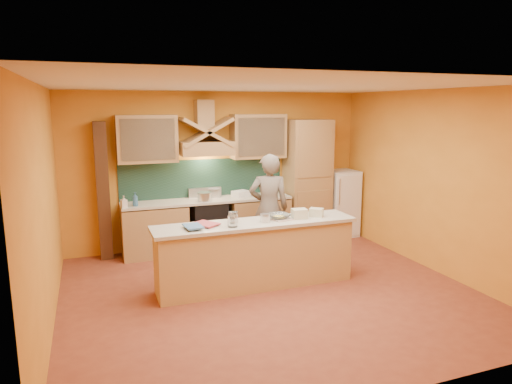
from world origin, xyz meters
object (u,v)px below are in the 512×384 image
object	(u,v)px
person	(269,208)
kitchen_scale	(265,219)
stove	(208,225)
mixing_bowl	(279,216)
fridge	(340,203)

from	to	relation	value
person	kitchen_scale	world-z (taller)	person
kitchen_scale	stove	bearing A→B (deg)	111.22
mixing_bowl	kitchen_scale	bearing A→B (deg)	-160.72
stove	kitchen_scale	bearing A→B (deg)	-80.57
stove	kitchen_scale	world-z (taller)	kitchen_scale
kitchen_scale	person	bearing A→B (deg)	77.14
person	kitchen_scale	size ratio (longest dim) A/B	15.68
stove	mixing_bowl	xyz separation A→B (m)	(0.57, -1.86, 0.53)
person	mixing_bowl	bearing A→B (deg)	93.67
fridge	person	xyz separation A→B (m)	(-1.92, -0.95, 0.25)
stove	mixing_bowl	bearing A→B (deg)	-72.96
stove	person	size ratio (longest dim) A/B	0.50
fridge	mixing_bowl	world-z (taller)	fridge
stove	mixing_bowl	size ratio (longest dim) A/B	2.92
person	mixing_bowl	xyz separation A→B (m)	(-0.21, -0.91, 0.09)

